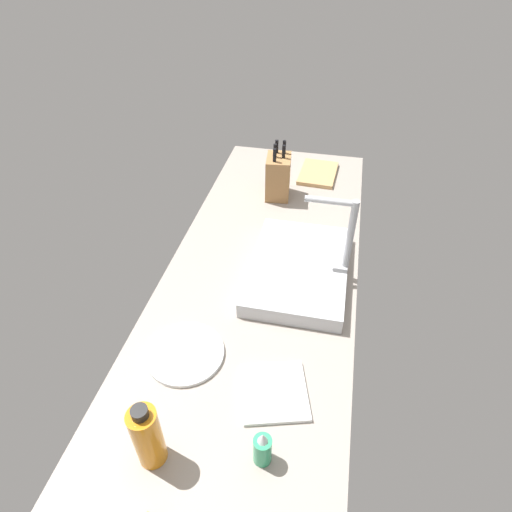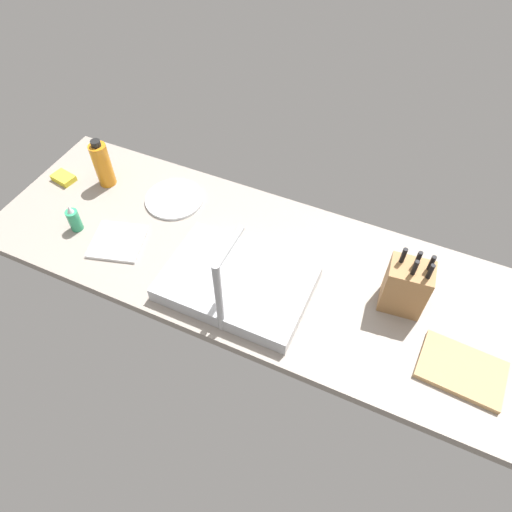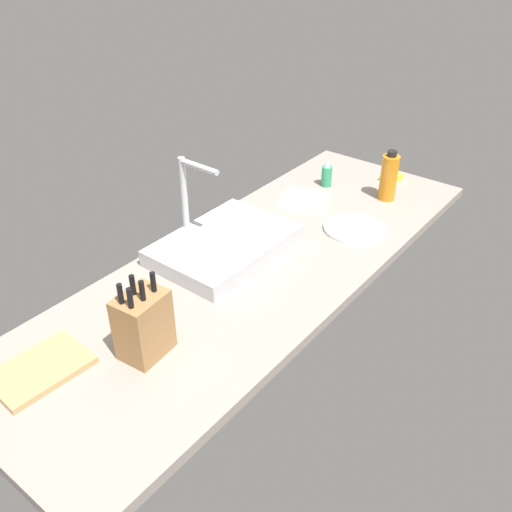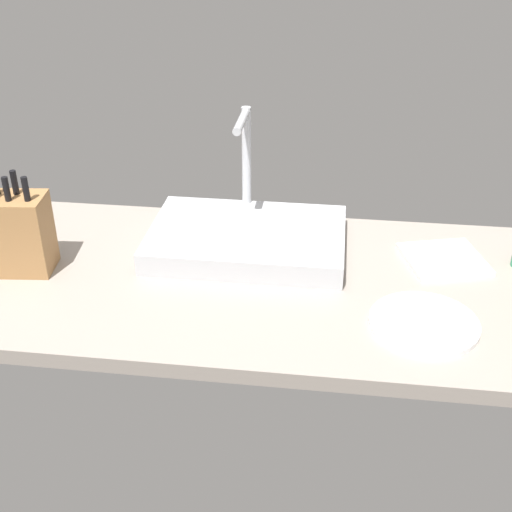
% 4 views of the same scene
% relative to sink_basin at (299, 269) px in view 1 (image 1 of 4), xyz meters
% --- Properties ---
extents(countertop_slab, '(1.92, 0.67, 0.04)m').
position_rel_sink_basin_xyz_m(countertop_slab, '(0.02, -0.13, -0.05)').
color(countertop_slab, gray).
rests_on(countertop_slab, ground).
extents(sink_basin, '(0.48, 0.33, 0.06)m').
position_rel_sink_basin_xyz_m(sink_basin, '(0.00, 0.00, 0.00)').
color(sink_basin, '#B7BABF').
rests_on(sink_basin, countertop_slab).
extents(faucet, '(0.06, 0.17, 0.31)m').
position_rel_sink_basin_xyz_m(faucet, '(-0.02, 0.14, 0.16)').
color(faucet, '#B7BABF').
rests_on(faucet, countertop_slab).
extents(knife_block, '(0.14, 0.11, 0.24)m').
position_rel_sink_basin_xyz_m(knife_block, '(-0.50, -0.16, 0.07)').
color(knife_block, '#9E7042').
rests_on(knife_block, countertop_slab).
extents(cutting_board, '(0.25, 0.18, 0.02)m').
position_rel_sink_basin_xyz_m(cutting_board, '(-0.72, -0.00, -0.02)').
color(cutting_board, tan).
rests_on(cutting_board, countertop_slab).
extents(soap_bottle, '(0.04, 0.04, 0.11)m').
position_rel_sink_basin_xyz_m(soap_bottle, '(0.65, 0.00, 0.02)').
color(soap_bottle, '#2D9966').
rests_on(soap_bottle, countertop_slab).
extents(water_bottle, '(0.07, 0.07, 0.20)m').
position_rel_sink_basin_xyz_m(water_bottle, '(0.70, -0.25, 0.07)').
color(water_bottle, orange).
rests_on(water_bottle, countertop_slab).
extents(dinner_plate, '(0.23, 0.23, 0.01)m').
position_rel_sink_basin_xyz_m(dinner_plate, '(0.41, -0.27, -0.02)').
color(dinner_plate, white).
rests_on(dinner_plate, countertop_slab).
extents(dish_towel, '(0.22, 0.22, 0.01)m').
position_rel_sink_basin_xyz_m(dish_towel, '(0.48, -0.00, -0.02)').
color(dish_towel, white).
rests_on(dish_towel, countertop_slab).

